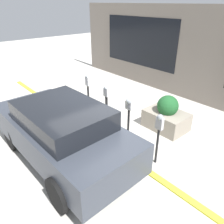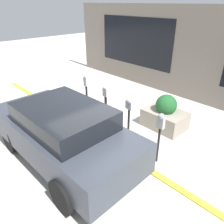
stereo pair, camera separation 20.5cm
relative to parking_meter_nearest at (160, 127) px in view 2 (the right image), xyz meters
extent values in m
plane|color=beige|center=(1.40, 0.33, -0.98)|extent=(40.00, 40.00, 0.00)
cube|color=gold|center=(1.40, 0.41, -0.96)|extent=(13.72, 0.16, 0.04)
cube|color=slate|center=(1.40, -4.15, 0.77)|extent=(13.72, 0.15, 3.51)
cube|color=black|center=(4.48, -4.06, 0.94)|extent=(4.12, 0.02, 2.10)
cylinder|color=black|center=(0.00, 0.00, -0.50)|extent=(0.06, 0.06, 0.97)
cube|color=#B7B7BC|center=(0.00, 0.00, 0.13)|extent=(0.18, 0.09, 0.30)
sphere|color=gray|center=(0.00, 0.00, 0.28)|extent=(0.15, 0.15, 0.15)
cylinder|color=black|center=(0.99, -0.01, -0.43)|extent=(0.06, 0.06, 1.10)
cube|color=#B7B7BC|center=(0.99, -0.01, 0.23)|extent=(0.20, 0.09, 0.22)
sphere|color=gray|center=(0.99, -0.01, 0.34)|extent=(0.17, 0.17, 0.17)
cylinder|color=black|center=(1.89, 0.01, -0.39)|extent=(0.08, 0.08, 1.18)
cube|color=#B7B7BC|center=(1.89, 0.01, 0.32)|extent=(0.16, 0.09, 0.25)
sphere|color=gray|center=(1.89, 0.01, 0.44)|extent=(0.14, 0.14, 0.14)
cylinder|color=black|center=(2.82, -0.01, -0.37)|extent=(0.06, 0.06, 1.24)
cube|color=#B7B7BC|center=(2.82, -0.01, 0.39)|extent=(0.14, 0.09, 0.28)
sphere|color=gray|center=(2.82, -0.01, 0.54)|extent=(0.12, 0.12, 0.12)
cube|color=gray|center=(0.85, -1.52, -0.70)|extent=(1.26, 0.90, 0.57)
sphere|color=#1E5628|center=(0.85, -1.52, -0.21)|extent=(0.64, 0.64, 0.64)
cube|color=#383D47|center=(1.63, 1.63, -0.27)|extent=(4.21, 1.90, 0.72)
cube|color=black|center=(1.46, 1.63, 0.32)|extent=(2.21, 1.63, 0.45)
cylinder|color=black|center=(2.92, 0.82, -0.62)|extent=(0.72, 0.21, 0.72)
cylinder|color=black|center=(2.92, 2.45, -0.62)|extent=(0.72, 0.21, 0.72)
cylinder|color=black|center=(0.34, 0.82, -0.62)|extent=(0.72, 0.21, 0.72)
cylinder|color=black|center=(0.34, 2.45, -0.62)|extent=(0.72, 0.21, 0.72)
camera|label=1|loc=(-2.54, 3.61, 2.60)|focal=35.00mm
camera|label=2|loc=(-2.40, 3.76, 2.60)|focal=35.00mm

